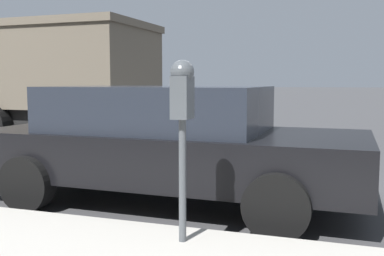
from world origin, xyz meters
The scene contains 4 objects.
ground_plane centered at (0.00, 0.00, 0.00)m, with size 220.00×220.00×0.00m, color #424244.
parking_meter centered at (-2.55, -0.49, 1.29)m, with size 0.21×0.19×1.48m.
car_black centered at (-0.88, 0.28, 0.75)m, with size 2.12×4.59×1.41m.
dump_truck centered at (3.24, 6.25, 1.63)m, with size 2.99×7.72×2.85m.
Camera 1 is at (-5.92, -1.69, 1.47)m, focal length 42.00 mm.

